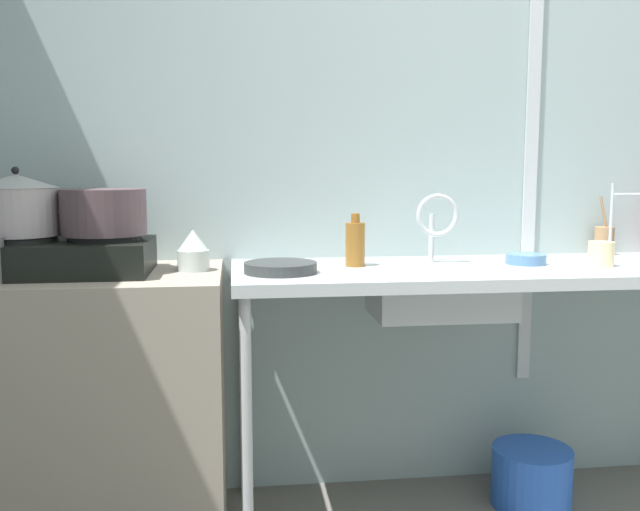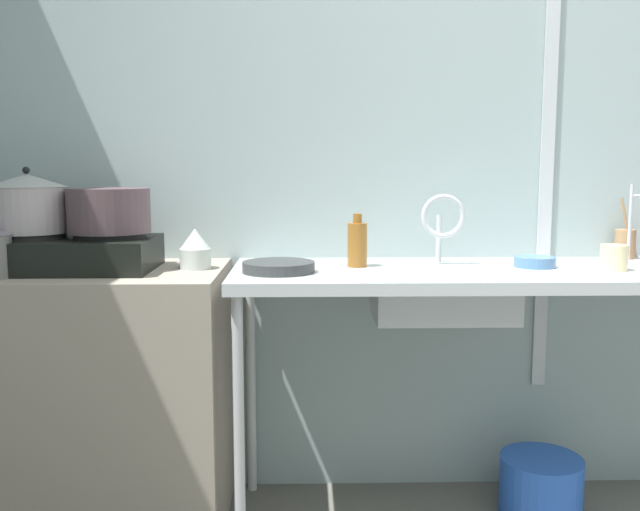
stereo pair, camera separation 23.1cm
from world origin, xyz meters
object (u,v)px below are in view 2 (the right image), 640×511
at_px(pot_on_left_burner, 28,203).
at_px(utensil_jar, 625,244).
at_px(frying_pan, 279,267).
at_px(small_bowl_on_drainboard, 535,262).
at_px(bottle_by_sink, 357,244).
at_px(faucet, 443,219).
at_px(sink_basin, 443,294).
at_px(bucket_on_floor, 540,487).
at_px(pot_on_right_burner, 109,211).
at_px(percolator, 195,249).
at_px(cup_by_rack, 614,258).
at_px(stove, 71,253).

bearing_deg(pot_on_left_burner, utensil_jar, 6.27).
bearing_deg(pot_on_left_burner, frying_pan, -4.30).
bearing_deg(small_bowl_on_drainboard, frying_pan, -173.77).
bearing_deg(utensil_jar, pot_on_left_burner, -173.73).
distance_m(small_bowl_on_drainboard, bottle_by_sink, 0.62).
bearing_deg(utensil_jar, small_bowl_on_drainboard, -153.95).
xyz_separation_m(faucet, utensil_jar, (0.72, 0.13, -0.10)).
bearing_deg(faucet, sink_basin, -98.50).
bearing_deg(faucet, bucket_on_floor, -12.78).
relative_size(pot_on_left_burner, pot_on_right_burner, 0.95).
bearing_deg(percolator, small_bowl_on_drainboard, 0.62).
distance_m(percolator, small_bowl_on_drainboard, 1.17).
bearing_deg(pot_on_right_burner, cup_by_rack, -1.68).
bearing_deg(utensil_jar, percolator, -172.34).
distance_m(pot_on_left_burner, frying_pan, 0.86).
bearing_deg(cup_by_rack, frying_pan, -179.33).
bearing_deg(stove, frying_pan, -5.12).
bearing_deg(frying_pan, bottle_by_sink, 23.78).
bearing_deg(small_bowl_on_drainboard, percolator, -179.38).
relative_size(sink_basin, frying_pan, 1.97).
bearing_deg(small_bowl_on_drainboard, faucet, 167.26).
bearing_deg(cup_by_rack, utensil_jar, 58.96).
bearing_deg(frying_pan, small_bowl_on_drainboard, 6.23).
height_order(pot_on_left_burner, pot_on_right_burner, pot_on_left_burner).
xyz_separation_m(pot_on_right_burner, faucet, (1.14, 0.10, -0.04)).
height_order(pot_on_right_burner, bottle_by_sink, pot_on_right_burner).
height_order(faucet, small_bowl_on_drainboard, faucet).
relative_size(pot_on_right_burner, cup_by_rack, 3.03).
bearing_deg(percolator, pot_on_right_burner, -175.67).
xyz_separation_m(sink_basin, faucet, (0.02, 0.11, 0.25)).
bearing_deg(percolator, frying_pan, -16.35).
height_order(pot_on_right_burner, bucket_on_floor, pot_on_right_burner).
distance_m(stove, bottle_by_sink, 0.97).
relative_size(cup_by_rack, bucket_on_floor, 0.31).
distance_m(frying_pan, bucket_on_floor, 1.24).
distance_m(percolator, sink_basin, 0.86).
bearing_deg(bucket_on_floor, utensil_jar, 30.51).
bearing_deg(small_bowl_on_drainboard, pot_on_right_burner, -178.66).
height_order(bottle_by_sink, bucket_on_floor, bottle_by_sink).
xyz_separation_m(percolator, utensil_jar, (1.58, 0.21, -0.01)).
height_order(frying_pan, bucket_on_floor, frying_pan).
distance_m(small_bowl_on_drainboard, utensil_jar, 0.46).
bearing_deg(bottle_by_sink, utensil_jar, 9.85).
height_order(stove, faucet, faucet).
xyz_separation_m(pot_on_left_burner, bucket_on_floor, (1.76, 0.02, -1.02)).
height_order(percolator, faucet, faucet).
xyz_separation_m(stove, utensil_jar, (1.99, 0.23, -0.00)).
bearing_deg(utensil_jar, frying_pan, -167.09).
xyz_separation_m(pot_on_left_burner, small_bowl_on_drainboard, (1.71, 0.03, -0.21)).
distance_m(pot_on_left_burner, small_bowl_on_drainboard, 1.73).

